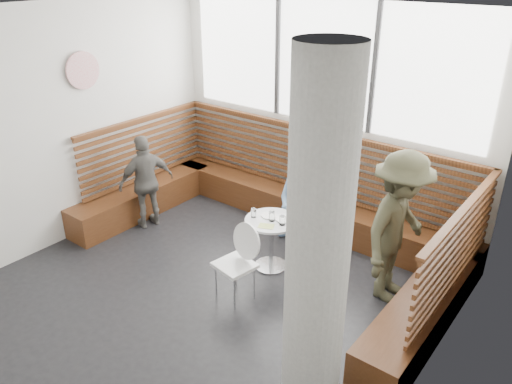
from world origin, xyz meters
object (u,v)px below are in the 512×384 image
Objects in this scene: adult_man at (398,228)px; cafe_chair at (239,256)px; child_back at (299,202)px; child_left at (146,182)px; cafe_table at (271,233)px; concrete_column at (318,255)px.

cafe_chair is at bearing 128.76° from adult_man.
child_left reaches higher than child_back.
adult_man is at bearing 14.66° from cafe_table.
adult_man is at bearing -12.50° from child_back.
cafe_chair reaches higher than cafe_table.
adult_man reaches higher than cafe_table.
child_left is (-2.17, 0.51, 0.16)m from cafe_chair.
child_back is at bearing 104.90° from cafe_chair.
child_back is (-1.54, 0.33, -0.27)m from adult_man.
concrete_column is 2.50× the size of child_back.
cafe_table is 0.75× the size of cafe_chair.
child_back is 0.91× the size of child_left.
concrete_column reaches higher than child_back.
cafe_table is at bearing 114.52° from child_left.
child_left is at bearing -174.46° from cafe_table.
cafe_chair is 1.83m from adult_man.
concrete_column is 2.07m from cafe_chair.
adult_man is 1.43× the size of child_back.
cafe_table is at bearing 135.07° from concrete_column.
cafe_table is 0.38× the size of adult_man.
child_back is (-0.12, 1.43, 0.10)m from cafe_chair.
child_left reaches higher than cafe_table.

